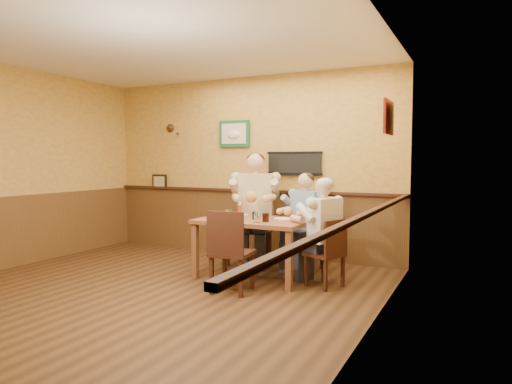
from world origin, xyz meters
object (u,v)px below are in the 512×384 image
chair_near_side (232,251)px  dining_table (254,226)px  water_glass_mid (257,218)px  salt_shaker (240,215)px  chair_back_left (256,229)px  diner_white_elder (325,238)px  chair_back_right (306,239)px  hot_sauce_bottle (240,211)px  chair_right_end (325,253)px  pepper_shaker (254,215)px  cola_tumbler (266,217)px  diner_blue_polo (306,226)px  diner_tan_shirt (256,214)px  water_glass_left (229,215)px

chair_near_side → dining_table: bearing=-90.6°
water_glass_mid → salt_shaker: bearing=145.0°
chair_back_left → diner_white_elder: (1.28, -0.74, 0.08)m
chair_back_right → hot_sauce_bottle: 1.10m
chair_right_end → chair_near_side: chair_near_side is taller
dining_table → water_glass_mid: (0.19, -0.30, 0.15)m
chair_right_end → water_glass_mid: size_ratio=6.79×
chair_back_right → pepper_shaker: 0.94m
chair_near_side → diner_white_elder: bearing=-148.6°
cola_tumbler → water_glass_mid: bearing=-111.8°
chair_back_left → salt_shaker: bearing=-98.3°
chair_right_end → diner_blue_polo: (-0.50, 0.75, 0.19)m
cola_tumbler → dining_table: bearing=144.8°
pepper_shaker → chair_right_end: bearing=-0.6°
chair_near_side → diner_white_elder: diner_white_elder is taller
cola_tumbler → diner_tan_shirt: bearing=123.0°
chair_near_side → diner_tan_shirt: diner_tan_shirt is taller
chair_back_left → water_glass_mid: bearing=-81.9°
water_glass_mid → cola_tumbler: bearing=68.2°
diner_tan_shirt → pepper_shaker: (0.33, -0.73, 0.08)m
diner_white_elder → cola_tumbler: (-0.70, -0.15, 0.22)m
chair_near_side → salt_shaker: 0.78m
cola_tumbler → chair_back_right: bearing=77.6°
chair_back_right → salt_shaker: bearing=-113.4°
chair_near_side → pepper_shaker: size_ratio=9.83×
hot_sauce_bottle → water_glass_left: bearing=-107.0°
diner_blue_polo → cola_tumbler: (-0.20, -0.90, 0.21)m
chair_back_right → diner_tan_shirt: diner_tan_shirt is taller
hot_sauce_bottle → chair_right_end: bearing=3.7°
water_glass_left → diner_white_elder: bearing=12.3°
hot_sauce_bottle → cola_tumbler: bearing=-11.1°
dining_table → chair_back_left: size_ratio=1.39×
diner_tan_shirt → diner_blue_polo: bearing=-18.3°
chair_near_side → water_glass_mid: chair_near_side is taller
dining_table → salt_shaker: bearing=-170.5°
dining_table → cola_tumbler: cola_tumbler is taller
dining_table → hot_sauce_bottle: (-0.16, -0.09, 0.19)m
salt_shaker → diner_white_elder: bearing=0.6°
chair_back_right → hot_sauce_bottle: (-0.60, -0.82, 0.43)m
chair_right_end → water_glass_left: (-1.16, -0.25, 0.41)m
diner_white_elder → water_glass_mid: size_ratio=9.70×
chair_back_right → chair_right_end: 0.90m
dining_table → cola_tumbler: bearing=-35.2°
salt_shaker → dining_table: bearing=9.5°
cola_tumbler → pepper_shaker: (-0.24, 0.16, -0.01)m
hot_sauce_bottle → pepper_shaker: size_ratio=2.11×
chair_back_left → diner_blue_polo: diner_blue_polo is taller
dining_table → water_glass_left: (-0.21, -0.27, 0.16)m
diner_white_elder → pepper_shaker: (-0.94, 0.01, 0.22)m
chair_near_side → pepper_shaker: bearing=-90.4°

